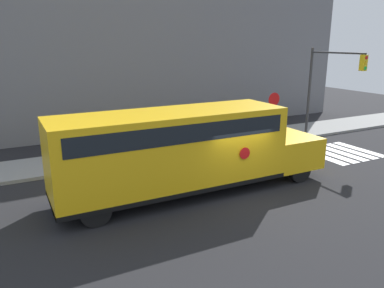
{
  "coord_description": "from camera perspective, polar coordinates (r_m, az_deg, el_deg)",
  "views": [
    {
      "loc": [
        -7.68,
        -11.18,
        5.68
      ],
      "look_at": [
        -1.19,
        1.39,
        1.78
      ],
      "focal_mm": 35.0,
      "sensor_mm": 36.0,
      "label": 1
    }
  ],
  "objects": [
    {
      "name": "crosswalk_stripes",
      "position": [
        21.24,
        21.73,
        -1.22
      ],
      "size": [
        3.3,
        3.2,
        0.01
      ],
      "color": "white",
      "rests_on": "ground"
    },
    {
      "name": "building_backdrop",
      "position": [
        25.39,
        -9.94,
        13.05
      ],
      "size": [
        32.0,
        4.0,
        9.47
      ],
      "color": "slate",
      "rests_on": "ground"
    },
    {
      "name": "stop_sign",
      "position": [
        21.83,
        12.27,
        5.19
      ],
      "size": [
        0.76,
        0.1,
        2.9
      ],
      "color": "#38383A",
      "rests_on": "ground"
    },
    {
      "name": "sidewalk_strip",
      "position": [
        20.08,
        -3.68,
        -0.84
      ],
      "size": [
        44.0,
        3.0,
        0.15
      ],
      "color": "gray",
      "rests_on": "ground"
    },
    {
      "name": "school_bus",
      "position": [
        13.95,
        -1.39,
        -0.59
      ],
      "size": [
        10.9,
        2.57,
        3.24
      ],
      "color": "yellow",
      "rests_on": "ground"
    },
    {
      "name": "ground_plane",
      "position": [
        14.71,
        6.67,
        -7.42
      ],
      "size": [
        60.0,
        60.0,
        0.0
      ],
      "primitive_type": "plane",
      "color": "black"
    },
    {
      "name": "traffic_light",
      "position": [
        22.78,
        19.81,
        9.19
      ],
      "size": [
        0.28,
        3.8,
        5.32
      ],
      "color": "#38383A",
      "rests_on": "ground"
    }
  ]
}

